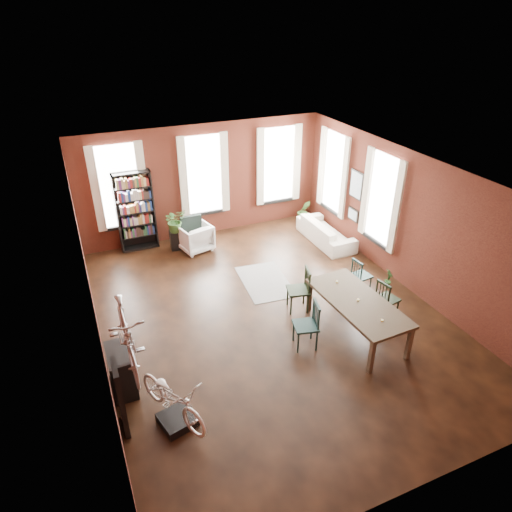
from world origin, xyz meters
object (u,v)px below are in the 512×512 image
white_armchair (195,236)px  bicycle_floor (171,380)px  dining_chair_a (306,325)px  dining_table (356,317)px  dining_chair_d (361,275)px  bike_trainer (177,420)px  plant_stand (175,240)px  cream_sofa (326,228)px  dining_chair_b (298,290)px  console_table (121,370)px  dining_chair_c (387,299)px  bookshelf (136,212)px

white_armchair → bicycle_floor: bicycle_floor is taller
dining_chair_a → dining_table: bearing=101.4°
dining_chair_d → bike_trainer: bearing=106.5°
dining_chair_d → bicycle_floor: size_ratio=0.55×
dining_chair_a → white_armchair: size_ratio=1.19×
dining_chair_a → plant_stand: size_ratio=1.80×
white_armchair → cream_sofa: bearing=151.0°
dining_chair_b → cream_sofa: dining_chair_b is taller
bike_trainer → dining_chair_a: bearing=17.4°
bike_trainer → plant_stand: bearing=75.7°
dining_chair_d → white_armchair: (-2.98, 3.54, -0.02)m
console_table → dining_chair_a: bearing=-4.4°
dining_chair_c → bookshelf: size_ratio=0.42×
dining_chair_a → bookshelf: (-2.22, 5.47, 0.60)m
bike_trainer → plant_stand: 6.09m
dining_chair_b → cream_sofa: (2.28, 2.61, -0.09)m
bike_trainer → console_table: bearing=120.0°
dining_chair_a → dining_chair_d: 2.47m
dining_chair_b → bicycle_floor: size_ratio=0.64×
bike_trainer → plant_stand: size_ratio=0.97×
dining_chair_b → bike_trainer: dining_chair_b is taller
bookshelf → dining_chair_b: bearing=-58.2°
dining_chair_a → bike_trainer: dining_chair_a is taller
dining_chair_b → dining_table: bearing=45.1°
bicycle_floor → white_armchair: bearing=46.2°
dining_table → dining_chair_d: (1.00, 1.26, 0.04)m
dining_chair_c → bookshelf: (-4.29, 5.31, 0.64)m
bookshelf → plant_stand: bookshelf is taller
dining_table → console_table: size_ratio=2.91×
dining_chair_a → dining_chair_b: dining_chair_b is taller
dining_chair_b → console_table: (-3.95, -0.89, -0.10)m
cream_sofa → dining_chair_c: bearing=169.7°
dining_chair_a → bike_trainer: bearing=-58.9°
console_table → plant_stand: (2.18, 4.75, -0.13)m
dining_chair_b → console_table: dining_chair_b is taller
dining_chair_b → white_armchair: 3.81m
dining_table → dining_chair_b: bearing=117.7°
bookshelf → cream_sofa: size_ratio=1.06×
white_armchair → console_table: white_armchair is taller
cream_sofa → bike_trainer: (-5.56, -4.65, -0.33)m
dining_table → plant_stand: bearing=113.7°
dining_chair_a → console_table: 3.51m
dining_chair_a → bookshelf: size_ratio=0.45×
dining_chair_b → bookshelf: 5.10m
dining_chair_a → bookshelf: 5.93m
bookshelf → dining_chair_d: bearing=-44.3°
dining_chair_c → bookshelf: bookshelf is taller
dining_chair_d → white_armchair: bearing=33.8°
cream_sofa → dining_table: bearing=157.4°
cream_sofa → dining_chair_b: bearing=138.8°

